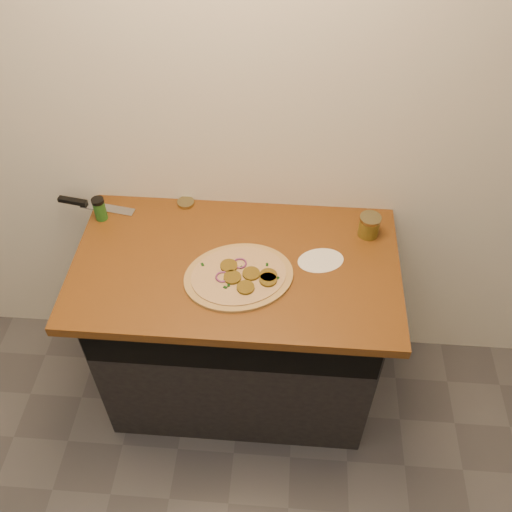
# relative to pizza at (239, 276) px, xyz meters

# --- Properties ---
(cabinet) EXTENTS (1.10, 0.60, 0.86)m
(cabinet) POSITION_rel_pizza_xyz_m (-0.02, 0.11, -0.48)
(cabinet) COLOR black
(cabinet) RESTS_ON ground
(countertop) EXTENTS (1.20, 0.70, 0.04)m
(countertop) POSITION_rel_pizza_xyz_m (-0.02, 0.08, -0.03)
(countertop) COLOR brown
(countertop) RESTS_ON cabinet
(pizza) EXTENTS (0.49, 0.49, 0.03)m
(pizza) POSITION_rel_pizza_xyz_m (0.00, 0.00, 0.00)
(pizza) COLOR tan
(pizza) RESTS_ON countertop
(chefs_knife) EXTENTS (0.33, 0.09, 0.02)m
(chefs_knife) POSITION_rel_pizza_xyz_m (-0.64, 0.34, -0.00)
(chefs_knife) COLOR #B7BAC1
(chefs_knife) RESTS_ON countertop
(mason_jar_lid) EXTENTS (0.08, 0.08, 0.01)m
(mason_jar_lid) POSITION_rel_pizza_xyz_m (-0.25, 0.38, -0.00)
(mason_jar_lid) COLOR #908454
(mason_jar_lid) RESTS_ON countertop
(salsa_jar) EXTENTS (0.08, 0.08, 0.09)m
(salsa_jar) POSITION_rel_pizza_xyz_m (0.47, 0.26, 0.04)
(salsa_jar) COLOR maroon
(salsa_jar) RESTS_ON countertop
(spice_shaker) EXTENTS (0.05, 0.05, 0.10)m
(spice_shaker) POSITION_rel_pizza_xyz_m (-0.57, 0.27, 0.04)
(spice_shaker) COLOR #225A1C
(spice_shaker) RESTS_ON countertop
(flour_spill) EXTENTS (0.22, 0.22, 0.00)m
(flour_spill) POSITION_rel_pizza_xyz_m (0.29, 0.11, -0.01)
(flour_spill) COLOR white
(flour_spill) RESTS_ON countertop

